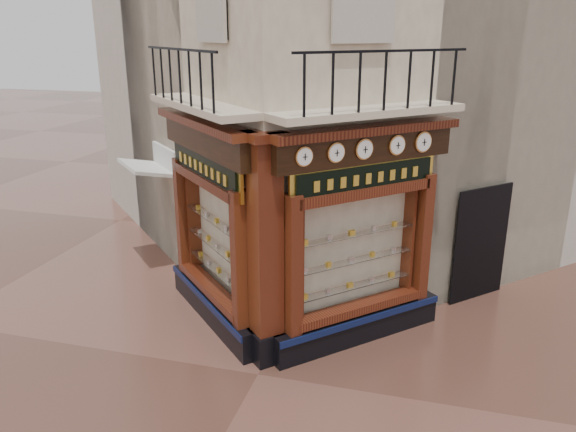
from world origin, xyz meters
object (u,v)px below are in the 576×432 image
(clock_a, at_px, (304,157))
(clock_c, at_px, (364,149))
(clock_b, at_px, (336,153))
(clock_d, at_px, (397,145))
(corner_pilaster, at_px, (266,255))
(awning, at_px, (154,266))
(signboard_left, at_px, (204,167))
(clock_e, at_px, (423,142))
(signboard_right, at_px, (366,178))

(clock_a, relative_size, clock_c, 0.90)
(clock_b, xyz_separation_m, clock_d, (0.87, 0.87, 0.00))
(clock_a, bearing_deg, corner_pilaster, 137.12)
(clock_c, bearing_deg, corner_pilaster, 165.04)
(clock_b, bearing_deg, awning, 106.06)
(clock_d, xyz_separation_m, awning, (-5.77, 1.84, -3.62))
(clock_a, bearing_deg, clock_d, -0.00)
(signboard_left, bearing_deg, clock_c, -138.67)
(clock_d, xyz_separation_m, clock_e, (0.41, 0.41, -0.00))
(clock_a, xyz_separation_m, awning, (-4.48, 3.12, -3.62))
(clock_a, height_order, clock_e, clock_e)
(awning, distance_m, signboard_right, 6.51)
(clock_e, relative_size, awning, 0.23)
(clock_c, distance_m, signboard_right, 0.55)
(clock_c, xyz_separation_m, awning, (-5.29, 2.32, -3.62))
(clock_a, height_order, clock_b, clock_b)
(awning, relative_size, signboard_right, 0.74)
(clock_c, xyz_separation_m, clock_d, (0.48, 0.48, 0.00))
(corner_pilaster, relative_size, signboard_left, 1.77)
(awning, bearing_deg, clock_a, -169.88)
(clock_b, relative_size, clock_d, 0.95)
(clock_c, bearing_deg, awning, 111.32)
(clock_a, distance_m, signboard_right, 1.40)
(clock_c, height_order, signboard_right, clock_c)
(clock_b, distance_m, clock_e, 1.81)
(clock_b, distance_m, signboard_right, 0.88)
(awning, bearing_deg, clock_c, -158.68)
(clock_c, bearing_deg, clock_a, 180.00)
(clock_e, bearing_deg, signboard_right, 174.32)
(corner_pilaster, bearing_deg, clock_e, -8.49)
(clock_a, height_order, signboard_left, clock_a)
(clock_a, relative_size, signboard_left, 0.14)
(clock_b, relative_size, clock_e, 0.89)
(signboard_left, height_order, signboard_right, signboard_left)
(clock_d, bearing_deg, awning, 117.34)
(signboard_left, bearing_deg, corner_pilaster, -169.75)
(signboard_right, bearing_deg, clock_b, -171.06)
(corner_pilaster, xyz_separation_m, clock_e, (2.33, 1.72, 1.67))
(clock_e, bearing_deg, awning, 122.01)
(clock_c, bearing_deg, clock_d, -0.00)
(corner_pilaster, bearing_deg, signboard_left, 100.25)
(clock_c, distance_m, clock_e, 1.26)
(signboard_left, bearing_deg, clock_a, -160.37)
(clock_b, xyz_separation_m, clock_c, (0.39, 0.39, -0.00))
(corner_pilaster, distance_m, clock_c, 2.35)
(corner_pilaster, height_order, clock_d, corner_pilaster)
(clock_b, xyz_separation_m, awning, (-4.90, 2.71, -3.62))
(corner_pilaster, xyz_separation_m, signboard_left, (-1.46, 1.01, 1.15))
(signboard_right, bearing_deg, clock_d, -11.78)
(clock_a, relative_size, awning, 0.20)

